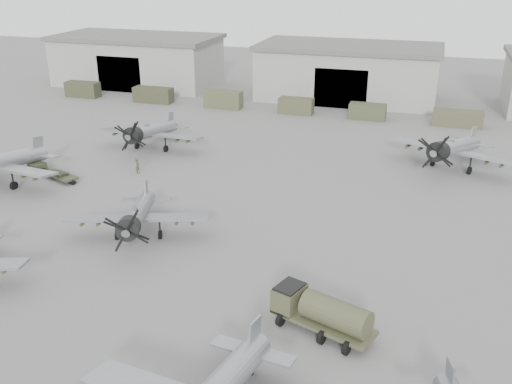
# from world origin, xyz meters

# --- Properties ---
(ground) EXTENTS (220.00, 220.00, 0.00)m
(ground) POSITION_xyz_m (0.00, 0.00, 0.00)
(ground) COLOR #5E5E5C
(ground) RESTS_ON ground
(hangar_left) EXTENTS (29.00, 14.80, 8.70)m
(hangar_left) POSITION_xyz_m (-38.00, 61.96, 4.37)
(hangar_left) COLOR #9E9E94
(hangar_left) RESTS_ON ground
(hangar_center) EXTENTS (29.00, 14.80, 8.70)m
(hangar_center) POSITION_xyz_m (0.00, 61.96, 4.37)
(hangar_center) COLOR #9E9E94
(hangar_center) RESTS_ON ground
(support_truck_0) EXTENTS (5.65, 2.20, 2.48)m
(support_truck_0) POSITION_xyz_m (-42.05, 50.00, 1.24)
(support_truck_0) COLOR #363A26
(support_truck_0) RESTS_ON ground
(support_truck_1) EXTENTS (6.33, 2.20, 2.39)m
(support_truck_1) POSITION_xyz_m (-29.12, 50.00, 1.20)
(support_truck_1) COLOR #383925
(support_truck_1) RESTS_ON ground
(support_truck_2) EXTENTS (5.80, 2.20, 2.64)m
(support_truck_2) POSITION_xyz_m (-17.18, 50.00, 1.32)
(support_truck_2) COLOR #494C31
(support_truck_2) RESTS_ON ground
(support_truck_3) EXTENTS (5.10, 2.20, 2.32)m
(support_truck_3) POSITION_xyz_m (-5.67, 50.00, 1.16)
(support_truck_3) COLOR #44452D
(support_truck_3) RESTS_ON ground
(support_truck_4) EXTENTS (5.22, 2.20, 2.23)m
(support_truck_4) POSITION_xyz_m (4.86, 50.00, 1.11)
(support_truck_4) COLOR #3E432B
(support_truck_4) RESTS_ON ground
(support_truck_5) EXTENTS (6.63, 2.20, 2.19)m
(support_truck_5) POSITION_xyz_m (17.17, 50.00, 1.10)
(support_truck_5) COLOR #49472F
(support_truck_5) RESTS_ON ground
(aircraft_mid_1) EXTENTS (11.84, 10.67, 4.76)m
(aircraft_mid_1) POSITION_xyz_m (-8.63, 6.49, 2.16)
(aircraft_mid_1) COLOR gray
(aircraft_mid_1) RESTS_ON ground
(aircraft_far_0) EXTENTS (12.80, 11.52, 5.15)m
(aircraft_far_0) POSITION_xyz_m (-18.38, 27.88, 2.34)
(aircraft_far_0) COLOR gray
(aircraft_far_0) RESTS_ON ground
(aircraft_far_1) EXTENTS (13.51, 12.22, 5.48)m
(aircraft_far_1) POSITION_xyz_m (16.22, 31.50, 2.49)
(aircraft_far_1) COLOR #95989D
(aircraft_far_1) RESTS_ON ground
(fuel_tanker) EXTENTS (6.98, 4.27, 2.56)m
(fuel_tanker) POSITION_xyz_m (8.35, -1.30, 1.47)
(fuel_tanker) COLOR #46472E
(fuel_tanker) RESTS_ON ground
(tug_trailer) EXTENTS (7.33, 3.85, 1.47)m
(tug_trailer) POSITION_xyz_m (-25.36, 17.11, 0.55)
(tug_trailer) COLOR #333925
(tug_trailer) RESTS_ON ground
(ground_crew) EXTENTS (0.62, 0.75, 1.76)m
(ground_crew) POSITION_xyz_m (-16.11, 20.39, 0.88)
(ground_crew) COLOR #484B31
(ground_crew) RESTS_ON ground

